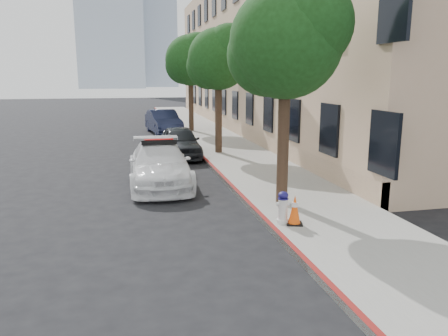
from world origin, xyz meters
The scene contains 13 objects.
ground centered at (0.00, 0.00, 0.00)m, with size 120.00×120.00×0.00m, color black.
sidewalk centered at (3.60, 10.00, 0.07)m, with size 3.20×50.00×0.15m, color gray.
curb_strip centered at (2.06, 10.00, 0.07)m, with size 0.12×50.00×0.15m, color maroon.
building centered at (9.20, 15.00, 5.00)m, with size 8.00×36.00×10.00m, color tan.
tower_right centered at (9.00, 135.00, 22.00)m, with size 14.00×14.00×44.00m, color #9EA8B7.
tree_near centered at (2.93, -2.01, 4.27)m, with size 2.92×2.82×5.62m.
tree_mid centered at (2.93, 5.99, 4.16)m, with size 2.77×2.64×5.43m.
tree_far centered at (2.93, 13.99, 4.39)m, with size 3.10×3.00×5.81m.
police_car centered at (-0.04, 1.22, 0.68)m, with size 1.97×4.67×1.49m.
parked_car_mid centered at (1.20, 5.99, 0.66)m, with size 1.56×3.87×1.32m, color black.
parked_car_far centered at (1.20, 14.08, 0.71)m, with size 1.51×4.33×1.43m, color #151A35.
fire_hydrant centered at (2.35, -3.58, 0.51)m, with size 0.31×0.28×0.74m.
traffic_cone centered at (2.58, -3.71, 0.48)m, with size 0.44×0.44×0.68m.
Camera 1 is at (-1.05, -12.53, 3.43)m, focal length 35.00 mm.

